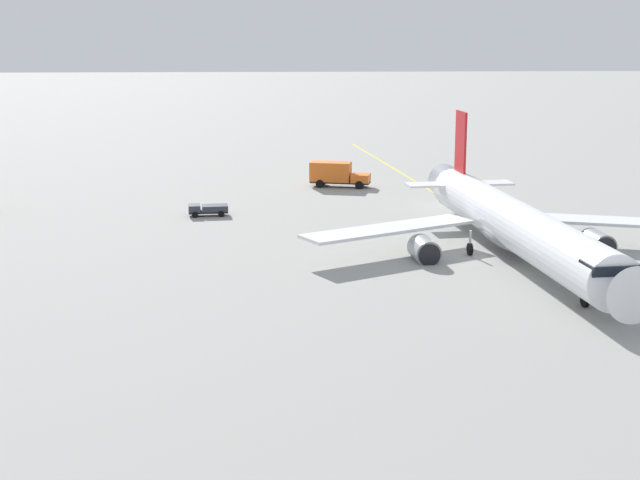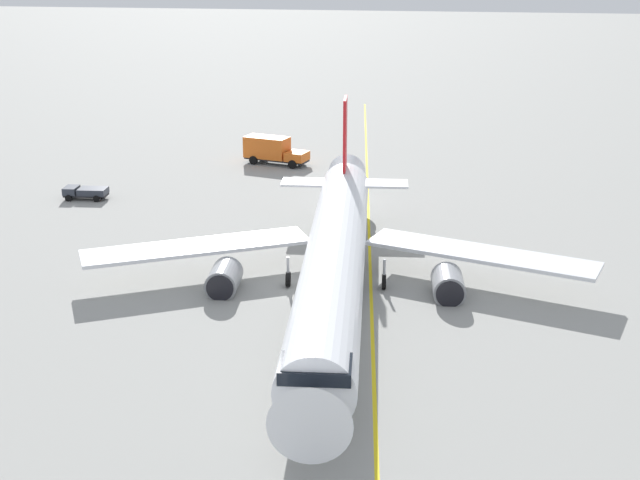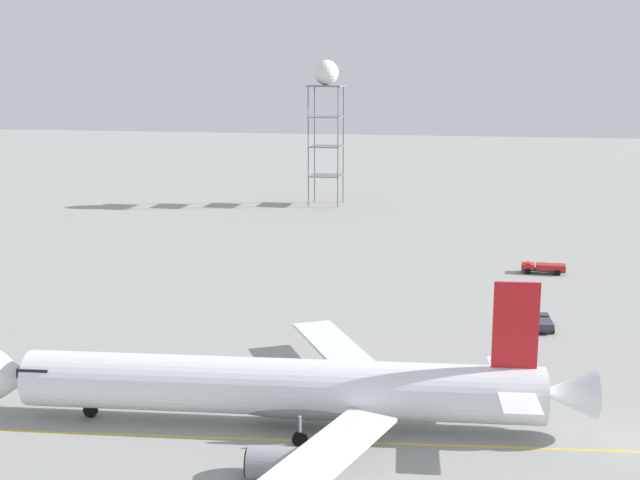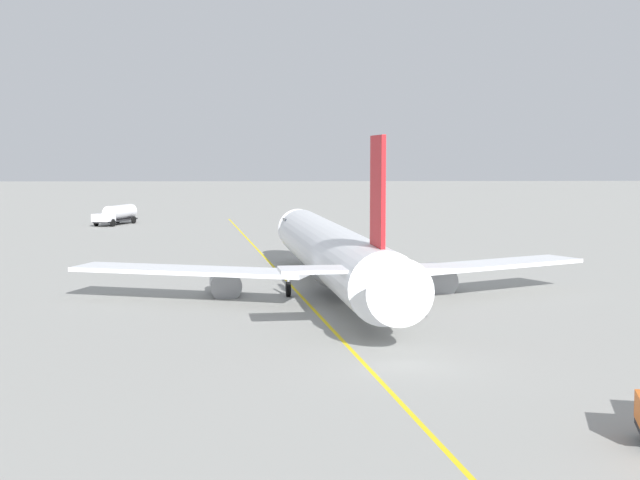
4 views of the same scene
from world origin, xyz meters
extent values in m
plane|color=gray|center=(0.00, 0.00, 0.00)|extent=(600.00, 600.00, 0.00)
cylinder|color=white|center=(-2.65, 1.65, 3.00)|extent=(8.27, 38.46, 4.18)
cone|color=white|center=(-4.85, 21.85, 3.00)|extent=(4.27, 3.41, 3.97)
cone|color=white|center=(-0.43, -18.85, 3.30)|extent=(3.96, 4.36, 3.55)
cube|color=black|center=(-4.61, 19.66, 3.94)|extent=(3.79, 2.77, 0.70)
ellipsoid|color=gray|center=(-2.45, -0.25, 1.85)|extent=(5.22, 14.09, 2.30)
cube|color=red|center=(-0.84, -15.08, 8.21)|extent=(0.58, 3.21, 6.26)
cube|color=white|center=(-4.03, -15.42, 3.83)|extent=(4.99, 3.10, 0.20)
cube|color=white|center=(2.35, -14.73, 3.83)|extent=(4.99, 3.10, 0.20)
cube|color=white|center=(-12.72, -3.12, 2.27)|extent=(17.20, 8.41, 0.28)
cube|color=white|center=(8.20, -0.85, 2.27)|extent=(16.49, 11.44, 0.28)
cylinder|color=gray|center=(-10.52, 0.03, 0.88)|extent=(2.63, 3.58, 2.28)
cylinder|color=black|center=(-10.71, 1.75, 0.88)|extent=(1.94, 0.36, 1.94)
cylinder|color=gray|center=(5.37, 1.75, 0.88)|extent=(2.63, 3.58, 2.28)
cylinder|color=black|center=(5.19, 3.47, 0.88)|extent=(1.94, 0.36, 1.94)
cylinder|color=#9EA0A5|center=(-4.22, 16.09, 1.41)|extent=(0.20, 0.20, 1.72)
cylinder|color=black|center=(-4.22, 16.09, 0.55)|extent=(0.42, 1.13, 1.10)
cylinder|color=#9EA0A5|center=(-5.92, -0.63, 1.41)|extent=(0.20, 0.20, 1.72)
cylinder|color=black|center=(-5.92, -0.63, 0.55)|extent=(0.42, 1.13, 1.10)
cylinder|color=#9EA0A5|center=(1.02, 0.13, 1.41)|extent=(0.20, 0.20, 1.72)
cylinder|color=black|center=(1.02, 0.13, 0.55)|extent=(0.42, 1.13, 1.10)
cube|color=#232326|center=(25.49, -18.60, 0.42)|extent=(4.31, 1.98, 0.20)
cube|color=#2D333D|center=(26.94, -18.45, 0.87)|extent=(1.43, 1.95, 0.70)
cube|color=black|center=(27.46, -18.39, 0.97)|extent=(0.24, 1.54, 0.39)
cube|color=#2D333D|center=(24.76, -18.67, 0.82)|extent=(2.89, 2.10, 0.60)
cylinder|color=black|center=(26.84, -17.54, 0.32)|extent=(0.67, 0.34, 0.64)
cylinder|color=black|center=(27.03, -19.36, 0.32)|extent=(0.67, 0.34, 0.64)
cylinder|color=black|center=(24.06, -17.83, 0.32)|extent=(0.67, 0.34, 0.64)
cylinder|color=black|center=(24.25, -19.65, 0.32)|extent=(0.67, 0.34, 0.64)
cube|color=#232326|center=(10.13, -35.81, 0.60)|extent=(7.70, 3.78, 0.20)
cube|color=orange|center=(7.61, -35.18, 1.20)|extent=(2.74, 2.88, 1.00)
cube|color=black|center=(6.63, -34.93, 1.35)|extent=(0.57, 1.98, 0.56)
cube|color=orange|center=(11.31, -36.10, 1.90)|extent=(5.43, 3.55, 2.40)
cylinder|color=black|center=(7.32, -36.35, 0.50)|extent=(1.04, 0.51, 1.00)
cylinder|color=black|center=(7.90, -34.01, 0.50)|extent=(1.04, 0.51, 1.00)
cylinder|color=black|center=(12.15, -37.55, 0.50)|extent=(1.04, 0.51, 1.00)
cylinder|color=black|center=(12.73, -35.22, 0.50)|extent=(1.04, 0.51, 1.00)
cube|color=yellow|center=(-5.27, 1.61, 0.00)|extent=(21.07, 157.84, 0.01)
camera|label=1|loc=(18.34, 81.95, 20.59)|focal=53.58mm
camera|label=2|loc=(-11.18, 55.29, 23.16)|focal=46.78mm
camera|label=3|loc=(-58.05, -12.98, 25.47)|focal=46.23mm
camera|label=4|loc=(-5.74, -65.77, 10.19)|focal=50.84mm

